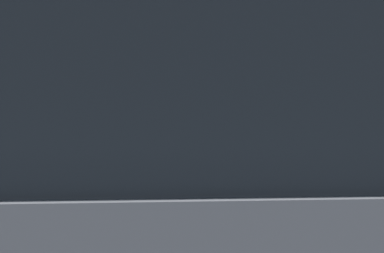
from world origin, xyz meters
name	(u,v)px	position (x,y,z in m)	size (l,w,h in m)	color
parking_meter	(127,164)	(-0.31, 0.32, 1.15)	(0.17, 0.18, 1.41)	slate
pedestrian_at_meter	(218,167)	(0.15, 0.30, 1.14)	(0.63, 0.61, 1.74)	#1E233F
background_railing	(139,198)	(0.00, 2.49, 0.85)	(24.06, 0.06, 1.01)	#1E602D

